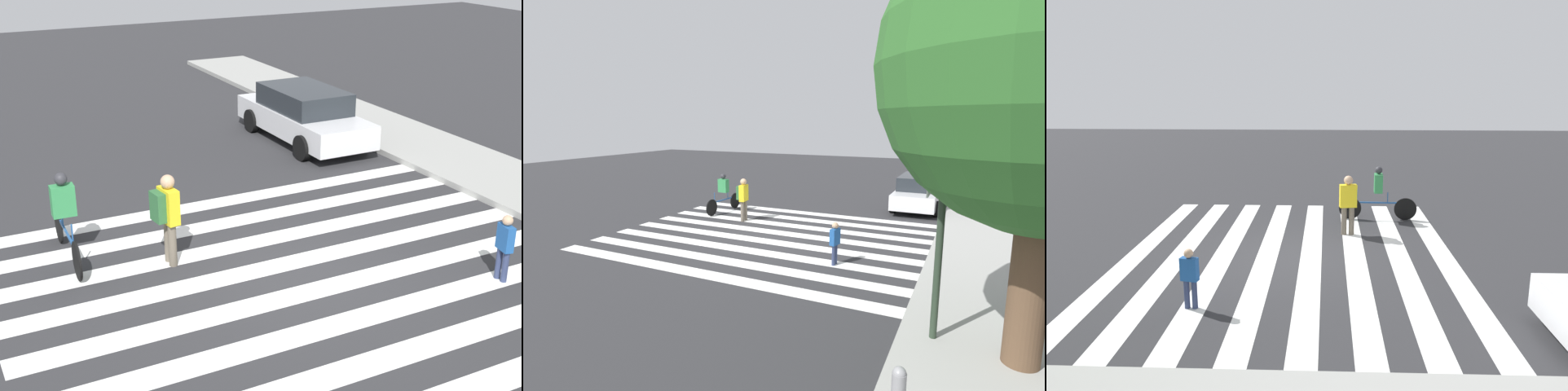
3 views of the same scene
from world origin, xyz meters
The scene contains 5 objects.
ground_plane centered at (0.00, 0.00, 0.00)m, with size 60.00×60.00×0.00m, color #2D2D30.
crosswalk_stripes centered at (0.00, 0.00, 0.00)m, with size 7.87×10.00×0.01m.
pedestrian_child_with_backpack centered at (-1.47, -1.90, 0.96)m, with size 0.48×0.41×1.63m.
pedestrian_adult_blue_shirt centered at (1.61, 2.80, 0.66)m, with size 0.35×0.21×1.16m.
cyclist_near_curb centered at (-2.42, -3.42, 0.87)m, with size 2.32×0.41×1.62m.
Camera 3 is at (-0.88, 11.42, 4.20)m, focal length 35.00 mm.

